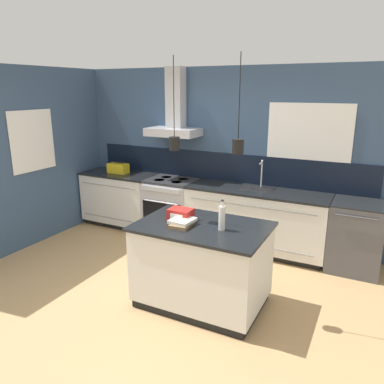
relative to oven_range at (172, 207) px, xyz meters
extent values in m
plane|color=tan|center=(0.73, -1.69, -0.46)|extent=(16.00, 16.00, 0.00)
cube|color=#354C6B|center=(0.73, 0.34, 0.84)|extent=(5.60, 0.06, 2.60)
cube|color=black|center=(0.73, 0.30, 0.67)|extent=(4.42, 0.02, 0.43)
cube|color=white|center=(1.98, 0.30, 1.16)|extent=(1.12, 0.01, 0.96)
cube|color=black|center=(1.98, 0.31, 1.16)|extent=(1.04, 0.01, 0.88)
cube|color=#B5B5BA|center=(0.00, 0.08, 1.18)|extent=(0.80, 0.46, 0.12)
cube|color=#B5B5BA|center=(0.00, 0.17, 1.69)|extent=(0.26, 0.20, 0.90)
cylinder|color=black|center=(0.95, -1.55, 1.75)|extent=(0.01, 0.01, 0.80)
cylinder|color=black|center=(0.95, -1.55, 1.28)|extent=(0.11, 0.11, 0.14)
sphere|color=#F9D18C|center=(0.95, -1.55, 1.28)|extent=(0.06, 0.06, 0.06)
cylinder|color=black|center=(1.66, -1.59, 1.76)|extent=(0.01, 0.01, 0.77)
cylinder|color=black|center=(1.66, -1.59, 1.30)|extent=(0.11, 0.11, 0.14)
sphere|color=#F9D18C|center=(1.66, -1.59, 1.30)|extent=(0.06, 0.06, 0.06)
cube|color=#354C6B|center=(-1.70, -0.99, 0.84)|extent=(0.06, 3.80, 2.60)
cube|color=white|center=(-1.65, -1.14, 1.09)|extent=(0.01, 0.76, 0.88)
cube|color=black|center=(-1.66, -1.14, 1.09)|extent=(0.01, 0.68, 0.80)
cube|color=black|center=(-1.01, 0.03, -0.41)|extent=(1.20, 0.56, 0.09)
cube|color=silver|center=(-1.01, 0.00, 0.03)|extent=(1.24, 0.62, 0.79)
cube|color=gray|center=(-1.01, -0.31, 0.30)|extent=(1.09, 0.01, 0.01)
cube|color=gray|center=(-1.01, -0.31, -0.25)|extent=(1.09, 0.01, 0.01)
cube|color=black|center=(-1.01, 0.00, 0.44)|extent=(1.26, 0.64, 0.03)
cube|color=black|center=(1.39, 0.03, -0.41)|extent=(1.94, 0.56, 0.09)
cube|color=silver|center=(1.39, 0.00, 0.03)|extent=(2.00, 0.62, 0.79)
cube|color=gray|center=(1.39, -0.31, 0.30)|extent=(1.76, 0.01, 0.01)
cube|color=gray|center=(1.39, -0.31, -0.25)|extent=(1.76, 0.01, 0.01)
cube|color=black|center=(1.39, 0.00, 0.44)|extent=(2.02, 0.64, 0.03)
cube|color=#262628|center=(1.39, 0.05, 0.45)|extent=(0.48, 0.34, 0.01)
cylinder|color=#B5B5BA|center=(1.39, 0.18, 0.65)|extent=(0.02, 0.02, 0.38)
sphere|color=#B5B5BA|center=(1.39, 0.18, 0.84)|extent=(0.03, 0.03, 0.03)
cylinder|color=#B5B5BA|center=(1.39, 0.12, 0.82)|extent=(0.02, 0.12, 0.02)
cube|color=#B5B5BA|center=(0.00, 0.00, -0.02)|extent=(0.77, 0.62, 0.87)
cube|color=black|center=(0.00, -0.31, -0.06)|extent=(0.66, 0.02, 0.44)
cylinder|color=#B5B5BA|center=(0.00, -0.34, 0.17)|extent=(0.58, 0.02, 0.02)
cube|color=#B5B5BA|center=(0.00, -0.32, 0.36)|extent=(0.66, 0.02, 0.07)
cube|color=#2D2D30|center=(0.00, 0.00, 0.43)|extent=(0.77, 0.60, 0.04)
cylinder|color=black|center=(-0.15, 0.11, 0.45)|extent=(0.17, 0.17, 0.00)
cylinder|color=black|center=(0.15, 0.11, 0.45)|extent=(0.17, 0.17, 0.00)
cylinder|color=black|center=(-0.15, -0.10, 0.45)|extent=(0.17, 0.17, 0.00)
cylinder|color=black|center=(0.15, -0.10, 0.45)|extent=(0.17, 0.17, 0.00)
cube|color=#4C4C51|center=(2.71, 0.00, -0.01)|extent=(0.64, 0.62, 0.89)
cube|color=black|center=(2.71, 0.00, 0.44)|extent=(0.64, 0.62, 0.02)
cylinder|color=#4C4C51|center=(2.71, -0.33, 0.36)|extent=(0.48, 0.02, 0.02)
cube|color=black|center=(1.30, -1.61, -0.41)|extent=(1.27, 0.84, 0.09)
cube|color=silver|center=(1.30, -1.61, 0.03)|extent=(1.32, 0.87, 0.79)
cube|color=black|center=(1.30, -1.61, 0.44)|extent=(1.37, 0.92, 0.03)
cylinder|color=silver|center=(1.53, -1.64, 0.58)|extent=(0.07, 0.07, 0.25)
cylinder|color=silver|center=(1.53, -1.64, 0.73)|extent=(0.03, 0.03, 0.06)
cylinder|color=#262628|center=(1.53, -1.64, 0.76)|extent=(0.03, 0.03, 0.01)
cube|color=olive|center=(1.12, -1.72, 0.47)|extent=(0.21, 0.30, 0.04)
cube|color=silver|center=(1.12, -1.71, 0.51)|extent=(0.24, 0.26, 0.03)
cube|color=red|center=(1.03, -1.58, 0.52)|extent=(0.25, 0.18, 0.13)
cube|color=white|center=(1.03, -1.68, 0.52)|extent=(0.15, 0.01, 0.06)
cube|color=gold|center=(-1.03, 0.00, 0.53)|extent=(0.34, 0.18, 0.16)
cylinder|color=black|center=(-1.03, 0.00, 0.63)|extent=(0.20, 0.02, 0.02)
camera|label=1|loc=(2.86, -4.92, 1.83)|focal=35.00mm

